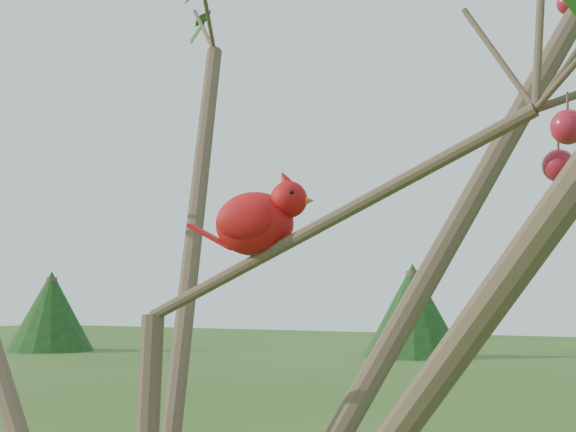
# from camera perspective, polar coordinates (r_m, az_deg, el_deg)

# --- Properties ---
(crabapple_tree) EXTENTS (2.35, 2.05, 2.95)m
(crabapple_tree) POSITION_cam_1_polar(r_m,az_deg,el_deg) (1.24, -9.44, 1.40)
(crabapple_tree) COLOR #423124
(crabapple_tree) RESTS_ON ground
(cardinal) EXTENTS (0.19, 0.11, 0.13)m
(cardinal) POSITION_cam_1_polar(r_m,az_deg,el_deg) (1.25, -1.91, -0.28)
(cardinal) COLOR red
(cardinal) RESTS_ON ground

